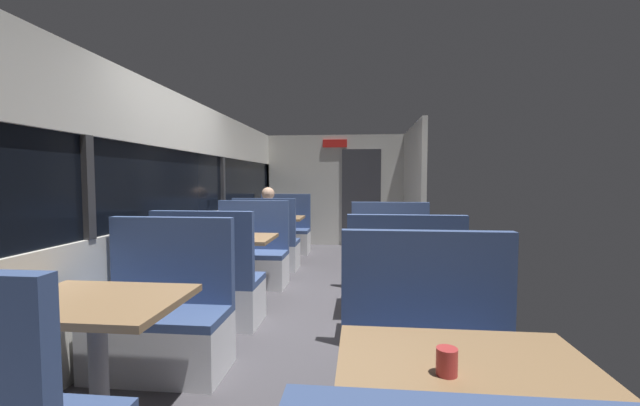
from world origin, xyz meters
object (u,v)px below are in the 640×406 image
Objects in this scene: bench_mid_window_facing_end at (210,290)px; bench_rear_aisle_facing_entry at (390,267)px; dining_table_rear_aisle at (396,252)px; dining_table_front_aisle at (468,396)px; seated_passenger at (268,234)px; bench_mid_window_facing_entry at (251,260)px; dining_table_near_window at (97,317)px; bench_rear_aisle_facing_end at (403,303)px; bench_far_window_facing_entry at (284,235)px; dining_table_far_window at (276,223)px; bench_front_aisle_facing_entry at (430,380)px; coffee_cup_primary at (386,240)px; bench_near_window_facing_entry at (162,325)px; coffee_cup_secondary at (447,362)px; dining_table_mid_window at (233,246)px; bench_far_window_facing_end at (267,248)px.

bench_rear_aisle_facing_entry is at bearing 33.81° from bench_mid_window_facing_end.
bench_rear_aisle_facing_entry is at bearing 90.00° from dining_table_rear_aisle.
dining_table_front_aisle is 4.92m from seated_passenger.
dining_table_near_window is at bearing -90.00° from bench_mid_window_facing_entry.
bench_rear_aisle_facing_entry is at bearing 57.47° from dining_table_near_window.
bench_rear_aisle_facing_end is at bearing 90.00° from dining_table_front_aisle.
bench_mid_window_facing_entry is 2.31m from bench_far_window_facing_entry.
dining_table_far_window is 5.51m from dining_table_front_aisle.
bench_front_aisle_facing_entry is 1.00× the size of bench_rear_aisle_facing_entry.
coffee_cup_primary is (-0.12, 1.85, 0.46)m from bench_front_aisle_facing_entry.
bench_mid_window_facing_end reaches higher than dining_table_front_aisle.
bench_near_window_facing_entry and bench_front_aisle_facing_entry have the same top height.
bench_rear_aisle_facing_end is 12.22× the size of coffee_cup_secondary.
coffee_cup_secondary reaches higher than dining_table_front_aisle.
dining_table_mid_window is 3.41m from dining_table_front_aisle.
bench_far_window_facing_entry is at bearing 90.00° from bench_mid_window_facing_end.
bench_near_window_facing_entry is 1.22× the size of dining_table_rear_aisle.
bench_mid_window_facing_entry and bench_far_window_facing_entry have the same top height.
bench_far_window_facing_end is at bearing 110.45° from coffee_cup_secondary.
bench_near_window_facing_entry is 1.89m from bench_front_aisle_facing_entry.
bench_far_window_facing_entry is at bearing 119.18° from dining_table_rear_aisle.
bench_front_aisle_facing_entry is (1.79, -0.60, 0.00)m from bench_near_window_facing_entry.
coffee_cup_primary is (-0.12, 2.55, 0.15)m from dining_table_front_aisle.
dining_table_front_aisle is 1.00× the size of dining_table_rear_aisle.
bench_front_aisle_facing_entry is 1.22× the size of dining_table_rear_aisle.
bench_rear_aisle_facing_entry is at bearing 90.00° from bench_front_aisle_facing_entry.
bench_near_window_facing_entry reaches higher than dining_table_front_aisle.
bench_mid_window_facing_entry is 12.22× the size of coffee_cup_secondary.
bench_rear_aisle_facing_end is at bearing -60.82° from dining_table_far_window.
bench_far_window_facing_end is 1.00× the size of bench_rear_aisle_facing_end.
bench_far_window_facing_end reaches higher than coffee_cup_secondary.
bench_mid_window_facing_entry is at bearing 90.00° from bench_mid_window_facing_end.
bench_far_window_facing_end and bench_rear_aisle_facing_end have the same top height.
dining_table_front_aisle is at bearing -90.00° from bench_rear_aisle_facing_entry.
bench_mid_window_facing_entry is (0.00, 3.01, -0.31)m from dining_table_near_window.
bench_mid_window_facing_entry is 1.00× the size of bench_far_window_facing_end.
dining_table_near_window is 3.02m from bench_mid_window_facing_entry.
bench_front_aisle_facing_entry is (1.79, -2.91, 0.00)m from bench_mid_window_facing_entry.
bench_far_window_facing_entry is (0.00, 4.61, 0.00)m from bench_near_window_facing_entry.
dining_table_far_window is at bearing 90.00° from seated_passenger.
dining_table_mid_window is 1.00× the size of dining_table_front_aisle.
bench_near_window_facing_entry is 1.00× the size of bench_mid_window_facing_end.
bench_mid_window_facing_end reaches higher than coffee_cup_primary.
bench_near_window_facing_entry reaches higher than coffee_cup_secondary.
bench_front_aisle_facing_entry reaches higher than dining_table_front_aisle.
bench_rear_aisle_facing_entry is at bearing 15.59° from dining_table_mid_window.
bench_far_window_facing_entry reaches higher than dining_table_far_window.
bench_rear_aisle_facing_end is at bearing -90.00° from dining_table_rear_aisle.
bench_near_window_facing_entry and bench_far_window_facing_end have the same top height.
coffee_cup_primary is (1.67, 1.25, 0.46)m from bench_near_window_facing_entry.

